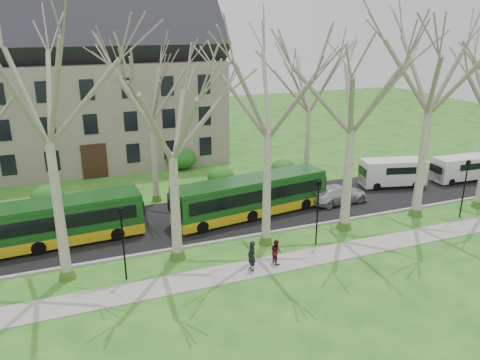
% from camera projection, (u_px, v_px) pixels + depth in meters
% --- Properties ---
extents(ground, '(120.00, 120.00, 0.00)m').
position_uv_depth(ground, '(223.00, 253.00, 28.90)').
color(ground, '#1F651D').
rests_on(ground, ground).
extents(sidewalk, '(70.00, 2.00, 0.06)m').
position_uv_depth(sidewalk, '(237.00, 272.00, 26.69)').
color(sidewalk, gray).
rests_on(sidewalk, ground).
extents(road, '(80.00, 8.00, 0.06)m').
position_uv_depth(road, '(198.00, 219.00, 33.75)').
color(road, black).
rests_on(road, ground).
extents(curb, '(80.00, 0.25, 0.14)m').
position_uv_depth(curb, '(215.00, 242.00, 30.20)').
color(curb, '#A5A39E').
rests_on(curb, ground).
extents(building, '(26.50, 12.20, 16.00)m').
position_uv_depth(building, '(82.00, 81.00, 45.44)').
color(building, gray).
rests_on(building, ground).
extents(tree_row_verge, '(49.00, 7.00, 14.00)m').
position_uv_depth(tree_row_verge, '(219.00, 142.00, 26.91)').
color(tree_row_verge, gray).
rests_on(tree_row_verge, ground).
extents(tree_row_far, '(33.00, 7.00, 12.00)m').
position_uv_depth(tree_row_far, '(159.00, 125.00, 36.22)').
color(tree_row_far, gray).
rests_on(tree_row_far, ground).
extents(lamp_row, '(36.22, 0.22, 4.30)m').
position_uv_depth(lamp_row, '(228.00, 221.00, 27.19)').
color(lamp_row, black).
rests_on(lamp_row, ground).
extents(hedges, '(30.60, 8.60, 2.00)m').
position_uv_depth(hedges, '(116.00, 179.00, 39.35)').
color(hedges, '#1A5A19').
rests_on(hedges, ground).
extents(bus_lead, '(12.00, 3.15, 2.97)m').
position_uv_depth(bus_lead, '(46.00, 224.00, 29.36)').
color(bus_lead, '#144615').
rests_on(bus_lead, road).
extents(bus_follow, '(11.94, 4.02, 2.93)m').
position_uv_depth(bus_follow, '(251.00, 196.00, 34.01)').
color(bus_follow, '#144615').
rests_on(bus_follow, road).
extents(sedan, '(4.93, 2.19, 1.41)m').
position_uv_depth(sedan, '(338.00, 194.00, 36.58)').
color(sedan, silver).
rests_on(sedan, road).
extents(van_a, '(5.72, 3.22, 2.36)m').
position_uv_depth(van_a, '(393.00, 173.00, 40.12)').
color(van_a, silver).
rests_on(van_a, road).
extents(van_b, '(5.15, 2.12, 2.21)m').
position_uv_depth(van_b, '(461.00, 169.00, 41.48)').
color(van_b, silver).
rests_on(van_b, road).
extents(pedestrian_a, '(0.48, 0.68, 1.77)m').
position_uv_depth(pedestrian_a, '(252.00, 256.00, 26.57)').
color(pedestrian_a, black).
rests_on(pedestrian_a, sidewalk).
extents(pedestrian_b, '(0.66, 0.80, 1.50)m').
position_uv_depth(pedestrian_b, '(276.00, 251.00, 27.37)').
color(pedestrian_b, '#4E111F').
rests_on(pedestrian_b, sidewalk).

